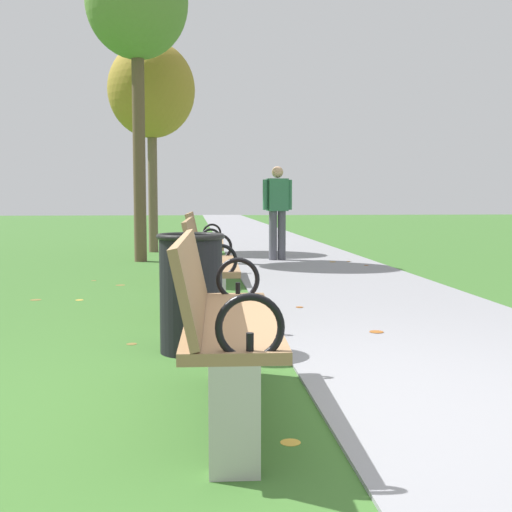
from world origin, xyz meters
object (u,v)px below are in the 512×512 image
Objects in this scene: park_bench_2 at (208,264)px; pedestrian_walking at (277,208)px; park_bench_1 at (220,319)px; tree_2 at (151,91)px; park_bench_3 at (203,244)px; trash_bin at (191,293)px; tree_1 at (137,6)px.

park_bench_2 is 5.52m from pedestrian_walking.
tree_2 reaches higher than park_bench_1.
park_bench_2 is at bearing 90.00° from park_bench_1.
park_bench_2 is 2.75m from park_bench_3.
park_bench_3 is at bearing 87.96° from trash_bin.
pedestrian_walking is at bearing -3.18° from tree_1.
pedestrian_walking is at bearing 76.00° from park_bench_2.
park_bench_2 is at bearing -82.90° from tree_2.
park_bench_1 is 1.00× the size of park_bench_3.
tree_2 is at bearing 95.06° from trash_bin.
park_bench_2 is 0.30× the size of tree_1.
pedestrian_walking reaches higher than trash_bin.
park_bench_3 is 5.55m from tree_2.
tree_1 reaches higher than park_bench_1.
tree_1 is at bearing 176.82° from pedestrian_walking.
park_bench_1 is 2.74m from park_bench_2.
park_bench_1 is 0.30× the size of tree_1.
park_bench_3 is 0.30× the size of tree_1.
park_bench_1 is 9.11m from tree_1.
park_bench_1 and park_bench_3 have the same top height.
park_bench_3 is 4.80m from tree_1.
tree_2 is at bearing 136.47° from pedestrian_walking.
park_bench_2 is at bearing -79.29° from tree_1.
tree_2 reaches higher than pedestrian_walking.
park_bench_1 is 1.38m from trash_bin.
park_bench_3 is at bearing 90.00° from park_bench_2.
pedestrian_walking is at bearing -43.53° from tree_2.
trash_bin is at bearing -84.94° from tree_2.
trash_bin is at bearing -82.61° from tree_1.
park_bench_3 is (0.00, 5.50, 0.00)m from park_bench_1.
tree_1 reaches higher than tree_2.
tree_1 reaches higher than park_bench_2.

